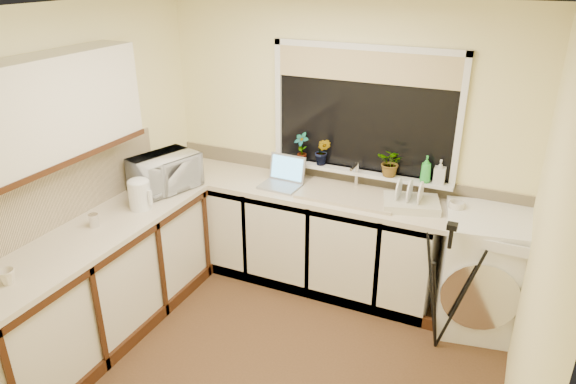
{
  "coord_description": "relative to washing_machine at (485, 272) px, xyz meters",
  "views": [
    {
      "loc": [
        1.39,
        -2.64,
        2.7
      ],
      "look_at": [
        -0.07,
        0.55,
        1.15
      ],
      "focal_mm": 32.78,
      "sensor_mm": 36.0,
      "label": 1
    }
  ],
  "objects": [
    {
      "name": "window_glass",
      "position": [
        -1.14,
        0.31,
        1.08
      ],
      "size": [
        1.5,
        0.02,
        1.0
      ],
      "primitive_type": "cube",
      "color": "black",
      "rests_on": "wall_back"
    },
    {
      "name": "wall_left",
      "position": [
        -2.94,
        -1.18,
        0.75
      ],
      "size": [
        0.0,
        3.0,
        3.0
      ],
      "primitive_type": "plane",
      "rotation": [
        1.57,
        0.0,
        1.57
      ],
      "color": "#FFF3AA",
      "rests_on": "ground"
    },
    {
      "name": "sink",
      "position": [
        -1.14,
        0.02,
        0.44
      ],
      "size": [
        0.82,
        0.46,
        0.03
      ],
      "primitive_type": "cube",
      "color": "tan",
      "rests_on": "worktop_back"
    },
    {
      "name": "cup_back",
      "position": [
        -0.28,
        0.06,
        0.47
      ],
      "size": [
        0.15,
        0.15,
        0.1
      ],
      "primitive_type": "imported",
      "rotation": [
        0.0,
        0.0,
        -0.27
      ],
      "color": "silver",
      "rests_on": "worktop_back"
    },
    {
      "name": "steel_jar",
      "position": [
        -2.68,
        -1.28,
        0.47
      ],
      "size": [
        0.07,
        0.07,
        0.1
      ],
      "primitive_type": "cylinder",
      "color": "silver",
      "rests_on": "worktop_left"
    },
    {
      "name": "wall_front",
      "position": [
        -1.34,
        -2.68,
        0.75
      ],
      "size": [
        3.2,
        0.0,
        3.2
      ],
      "primitive_type": "plane",
      "rotation": [
        -1.57,
        0.0,
        0.0
      ],
      "color": "#FFF3AA",
      "rests_on": "ground"
    },
    {
      "name": "dish_rack",
      "position": [
        -0.63,
        0.02,
        0.46
      ],
      "size": [
        0.5,
        0.43,
        0.06
      ],
      "primitive_type": "cube",
      "rotation": [
        0.0,
        0.0,
        0.28
      ],
      "color": "beige",
      "rests_on": "worktop_back"
    },
    {
      "name": "microwave",
      "position": [
        -2.62,
        -0.48,
        0.57
      ],
      "size": [
        0.51,
        0.62,
        0.3
      ],
      "primitive_type": "imported",
      "rotation": [
        0.0,
        0.0,
        1.28
      ],
      "color": "silver",
      "rests_on": "worktop_left"
    },
    {
      "name": "tripod",
      "position": [
        -0.25,
        -0.44,
        0.05
      ],
      "size": [
        0.63,
        0.63,
        1.05
      ],
      "primitive_type": null,
      "rotation": [
        0.0,
        0.0,
        0.28
      ],
      "color": "black",
      "rests_on": "floor"
    },
    {
      "name": "plant_d",
      "position": [
        -0.86,
        0.23,
        0.7
      ],
      "size": [
        0.25,
        0.23,
        0.24
      ],
      "primitive_type": "imported",
      "rotation": [
        0.0,
        0.0,
        -0.22
      ],
      "color": "#999999",
      "rests_on": "windowsill"
    },
    {
      "name": "base_cabinet_back",
      "position": [
        -1.67,
        0.02,
        -0.04
      ],
      "size": [
        2.55,
        0.6,
        0.86
      ],
      "primitive_type": "cube",
      "color": "silver",
      "rests_on": "floor"
    },
    {
      "name": "soap_bottle_clear",
      "position": [
        -0.47,
        0.25,
        0.67
      ],
      "size": [
        0.09,
        0.09,
        0.2
      ],
      "primitive_type": "imported",
      "rotation": [
        0.0,
        0.0,
        0.05
      ],
      "color": "#999999",
      "rests_on": "windowsill"
    },
    {
      "name": "faucet",
      "position": [
        -1.14,
        0.2,
        0.55
      ],
      "size": [
        0.03,
        0.03,
        0.24
      ],
      "primitive_type": "cylinder",
      "color": "silver",
      "rests_on": "worktop_back"
    },
    {
      "name": "splashback_back",
      "position": [
        -1.34,
        0.31,
        0.5
      ],
      "size": [
        3.2,
        0.02,
        0.14
      ],
      "primitive_type": "cube",
      "color": "beige",
      "rests_on": "wall_back"
    },
    {
      "name": "laptop",
      "position": [
        -1.74,
        0.01,
        0.49
      ],
      "size": [
        0.35,
        0.32,
        0.25
      ],
      "rotation": [
        0.0,
        0.0,
        -0.05
      ],
      "color": "#98989F",
      "rests_on": "worktop_back"
    },
    {
      "name": "worktop_left",
      "position": [
        -2.64,
        -1.48,
        0.41
      ],
      "size": [
        0.6,
        2.4,
        0.04
      ],
      "primitive_type": "cube",
      "color": "beige",
      "rests_on": "base_cabinet_left"
    },
    {
      "name": "worktop_back",
      "position": [
        -1.34,
        0.02,
        0.41
      ],
      "size": [
        3.2,
        0.6,
        0.04
      ],
      "primitive_type": "cube",
      "color": "beige",
      "rests_on": "base_cabinet_back"
    },
    {
      "name": "window_blind",
      "position": [
        -1.14,
        0.28,
        1.45
      ],
      "size": [
        1.5,
        0.02,
        0.25
      ],
      "primitive_type": "cube",
      "color": "tan",
      "rests_on": "wall_back"
    },
    {
      "name": "soap_bottle_green",
      "position": [
        -0.57,
        0.22,
        0.69
      ],
      "size": [
        0.11,
        0.11,
        0.22
      ],
      "primitive_type": "imported",
      "rotation": [
        0.0,
        0.0,
        0.26
      ],
      "color": "green",
      "rests_on": "windowsill"
    },
    {
      "name": "cup_left",
      "position": [
        -2.62,
        -2.07,
        0.47
      ],
      "size": [
        0.11,
        0.11,
        0.09
      ],
      "primitive_type": "imported",
      "rotation": [
        0.0,
        0.0,
        0.09
      ],
      "color": "beige",
      "rests_on": "worktop_left"
    },
    {
      "name": "windowsill",
      "position": [
        -1.14,
        0.25,
        0.56
      ],
      "size": [
        1.6,
        0.14,
        0.03
      ],
      "primitive_type": "cube",
      "color": "white",
      "rests_on": "wall_back"
    },
    {
      "name": "splashback_left",
      "position": [
        -2.93,
        -1.48,
        0.65
      ],
      "size": [
        0.02,
        2.4,
        0.45
      ],
      "primitive_type": "cube",
      "color": "beige",
      "rests_on": "wall_left"
    },
    {
      "name": "wall_back",
      "position": [
        -1.34,
        0.32,
        0.75
      ],
      "size": [
        3.2,
        0.0,
        3.2
      ],
      "primitive_type": "plane",
      "rotation": [
        1.57,
        0.0,
        0.0
      ],
      "color": "#FFF3AA",
      "rests_on": "ground"
    },
    {
      "name": "plant_b",
      "position": [
        -1.47,
        0.24,
        0.7
      ],
      "size": [
        0.14,
        0.11,
        0.25
      ],
      "primitive_type": "imported",
      "rotation": [
        0.0,
        0.0,
        0.02
      ],
      "color": "#999999",
      "rests_on": "windowsill"
    },
    {
      "name": "kettle",
      "position": [
        -2.57,
        -0.89,
        0.54
      ],
      "size": [
        0.17,
        0.17,
        0.23
      ],
      "primitive_type": "cylinder",
      "color": "white",
      "rests_on": "worktop_left"
    },
    {
      "name": "washing_machine",
      "position": [
        0.0,
        0.0,
        0.0
      ],
      "size": [
        0.77,
        0.76,
        0.95
      ],
      "primitive_type": "cube",
      "rotation": [
        0.0,
        0.0,
        0.18
      ],
      "color": "white",
      "rests_on": "floor"
    },
    {
      "name": "plant_a",
      "position": [
        -1.67,
        0.23,
        0.71
      ],
      "size": [
        0.17,
        0.14,
        0.27
      ],
      "primitive_type": "imported",
      "rotation": [
        0.0,
        0.0,
        -0.36
      ],
      "color": "#999999",
      "rests_on": "windowsill"
    },
    {
      "name": "base_cabinet_left",
      "position": [
        -2.64,
        -1.48,
        -0.04
      ],
      "size": [
        0.54,
        2.4,
        0.86
      ],
      "primitive_type": "cube",
      "color": "silver",
      "rests_on": "floor"
    },
    {
      "name": "floor",
      "position": [
        -1.34,
        -1.18,
        -0.47
      ],
      "size": [
        3.2,
        3.2,
        0.0
      ],
      "primitive_type": "plane",
      "color": "brown",
      "rests_on": "ground"
    },
    {
      "name": "ceiling",
      "position": [
        -1.34,
        -1.18,
        1.98
      ],
      "size": [
        3.2,
        3.2,
        0.0
      ],
      "primitive_type": "plane",
      "rotation": [
        3.14,
        0.0,
        0.0
      ],
      "color": "white",
      "rests_on": "ground"
    },
    {
      "name": "upper_cabinet",
      "position": [
        -2.78,
        -1.63,
        1.33
      ],
      "size": [
        0.28,
        1.9,
        0.7
      ],
      "primitive_type": "cube",
      "color": "silver",
      "rests_on": "wall_left"
    },
    {
      "name": "wall_right",
      "position": [
        0.26,
        -1.18,
        0.75
      ],
      "size": [
        0.0,
        3.0,
        3.0
      ],
      "primitive_type": "plane",
      "rotation": [
        1.57,
        0.0,
        -1.57
      ],
      "color": "#FFF3AA",
      "rests_on": "ground"
    }
  ]
}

